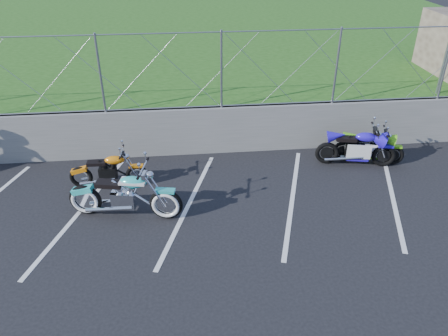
{
  "coord_description": "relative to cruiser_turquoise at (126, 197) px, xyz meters",
  "views": [
    {
      "loc": [
        -0.07,
        -7.22,
        5.65
      ],
      "look_at": [
        0.83,
        1.3,
        0.72
      ],
      "focal_mm": 35.0,
      "sensor_mm": 36.0,
      "label": 1
    }
  ],
  "objects": [
    {
      "name": "cruiser_turquoise",
      "position": [
        0.0,
        0.0,
        0.0
      ],
      "size": [
        2.46,
        0.79,
        1.24
      ],
      "rotation": [
        0.0,
        0.0,
        -0.2
      ],
      "color": "black",
      "rests_on": "ground"
    },
    {
      "name": "naked_orange",
      "position": [
        -0.51,
        1.29,
        -0.1
      ],
      "size": [
        1.87,
        0.64,
        0.93
      ],
      "rotation": [
        0.0,
        0.0,
        -0.04
      ],
      "color": "black",
      "rests_on": "ground"
    },
    {
      "name": "sportbike_blue",
      "position": [
        5.73,
        1.67,
        -0.04
      ],
      "size": [
        2.03,
        0.72,
        1.07
      ],
      "rotation": [
        0.0,
        0.0,
        -0.21
      ],
      "color": "black",
      "rests_on": "ground"
    },
    {
      "name": "retaining_wall",
      "position": [
        1.33,
        2.81,
        0.15
      ],
      "size": [
        30.0,
        0.22,
        1.3
      ],
      "primitive_type": "cube",
      "color": "slate",
      "rests_on": "ground"
    },
    {
      "name": "parking_lines",
      "position": [
        2.53,
        0.31,
        -0.49
      ],
      "size": [
        18.29,
        4.31,
        0.01
      ],
      "color": "silver",
      "rests_on": "ground"
    },
    {
      "name": "sportbike_green",
      "position": [
        6.12,
        1.77,
        -0.09
      ],
      "size": [
        1.78,
        0.72,
        0.95
      ],
      "rotation": [
        0.0,
        0.0,
        -0.29
      ],
      "color": "black",
      "rests_on": "ground"
    },
    {
      "name": "grass_field",
      "position": [
        1.33,
        12.81,
        0.15
      ],
      "size": [
        30.0,
        20.0,
        1.3
      ],
      "primitive_type": "cube",
      "color": "#225015",
      "rests_on": "ground"
    },
    {
      "name": "chain_link_fence",
      "position": [
        1.33,
        2.81,
        1.8
      ],
      "size": [
        28.0,
        0.03,
        2.0
      ],
      "color": "gray",
      "rests_on": "retaining_wall"
    },
    {
      "name": "ground",
      "position": [
        1.33,
        -0.69,
        -0.5
      ],
      "size": [
        90.0,
        90.0,
        0.0
      ],
      "primitive_type": "plane",
      "color": "black",
      "rests_on": "ground"
    }
  ]
}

